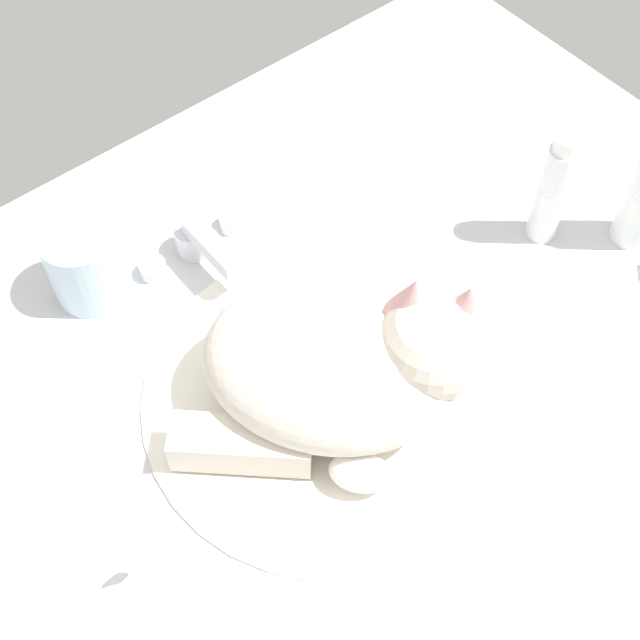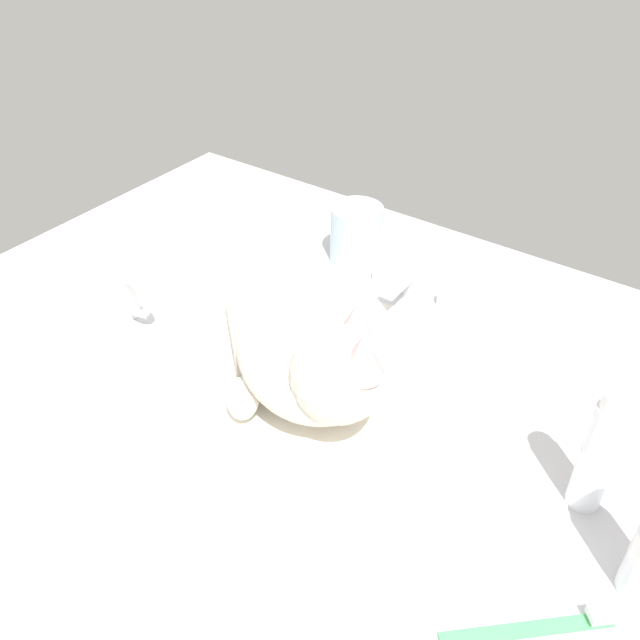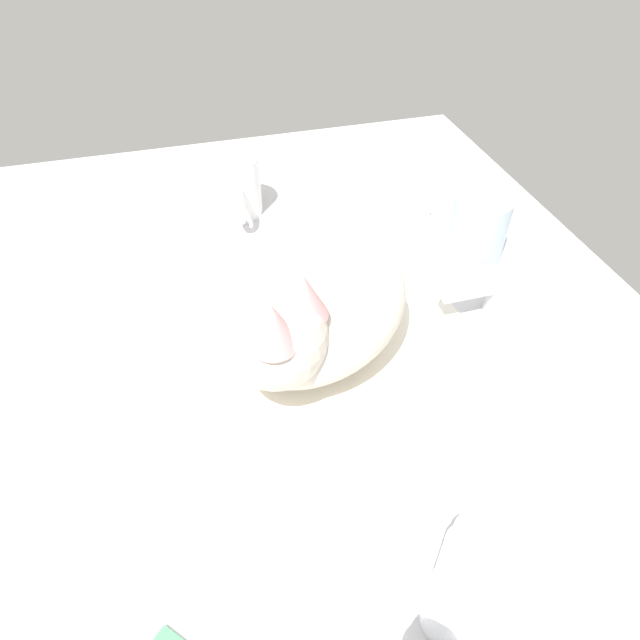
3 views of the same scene
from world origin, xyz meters
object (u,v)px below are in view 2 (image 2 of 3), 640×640
faucet (410,282)px  rinse_cup (356,235)px  cat (318,348)px  soap_bar (274,234)px  toothbrush (539,626)px  toothpaste_bottle (599,455)px  coffee_mug (107,284)px

faucet → rinse_cup: size_ratio=1.50×
faucet → cat: cat is taller
rinse_cup → soap_bar: bearing=-160.7°
cat → rinse_cup: (-12.10, 26.38, -2.53)cm
cat → toothbrush: (30.52, -12.10, -6.29)cm
faucet → rinse_cup: (-11.00, 3.48, 1.90)cm
cat → toothpaste_bottle: bearing=5.2°
cat → rinse_cup: size_ratio=3.57×
faucet → toothbrush: (31.61, -35.00, -1.86)cm
toothpaste_bottle → soap_bar: bearing=159.8°
cat → coffee_mug: cat is taller
cat → toothbrush: size_ratio=2.64×
cat → faucet: bearing=92.7°
coffee_mug → rinse_cup: size_ratio=1.41×
cat → soap_bar: 33.00cm
coffee_mug → cat: bearing=5.1°
faucet → coffee_mug: 39.68cm
coffee_mug → toothpaste_bottle: bearing=5.1°
rinse_cup → soap_bar: (-11.89, -4.17, -1.96)cm
faucet → coffee_mug: coffee_mug is taller
rinse_cup → soap_bar: rinse_cup is taller
cat → coffee_mug: bearing=-174.9°
faucet → toothbrush: size_ratio=1.11×
faucet → cat: bearing=-87.3°
toothpaste_bottle → toothbrush: toothpaste_bottle is taller
toothbrush → coffee_mug: bearing=171.4°
soap_bar → rinse_cup: bearing=19.3°
rinse_cup → toothpaste_bottle: size_ratio=0.61×
faucet → toothbrush: 47.20cm
coffee_mug → toothpaste_bottle: size_ratio=0.86×
soap_bar → toothbrush: soap_bar is taller
coffee_mug → toothbrush: coffee_mug is taller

